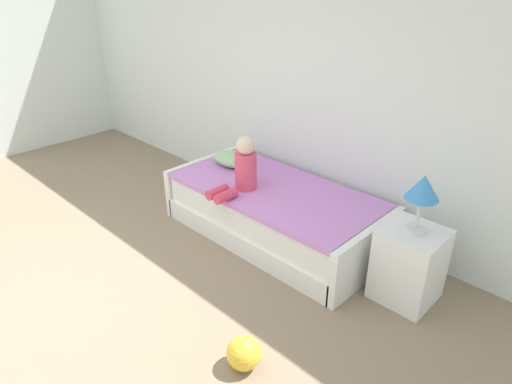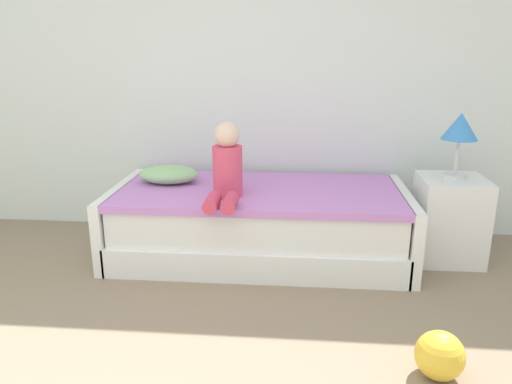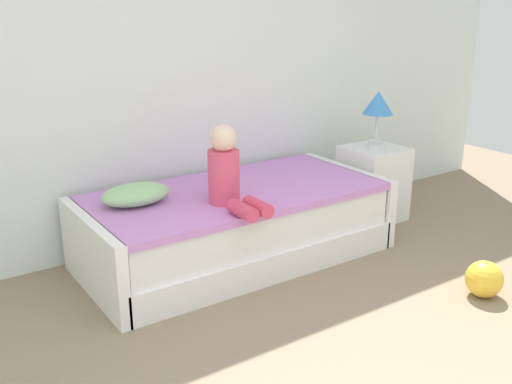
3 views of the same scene
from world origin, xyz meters
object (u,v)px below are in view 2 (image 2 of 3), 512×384
(bed, at_px, (259,222))
(pillow, at_px, (169,174))
(nightstand, at_px, (449,219))
(child_figure, at_px, (226,168))
(toy_ball, at_px, (440,355))
(table_lamp, at_px, (460,130))

(bed, height_order, pillow, pillow)
(nightstand, relative_size, child_figure, 1.18)
(bed, height_order, nightstand, nightstand)
(pillow, height_order, toy_ball, pillow)
(nightstand, xyz_separation_m, toy_ball, (-0.41, -1.37, -0.19))
(table_lamp, xyz_separation_m, pillow, (-2.03, 0.06, -0.37))
(table_lamp, bearing_deg, child_figure, -170.31)
(bed, bearing_deg, table_lamp, 1.53)
(table_lamp, height_order, pillow, table_lamp)
(bed, relative_size, child_figure, 4.14)
(toy_ball, bearing_deg, pillow, 138.48)
(table_lamp, bearing_deg, bed, -178.47)
(nightstand, height_order, toy_ball, nightstand)
(bed, bearing_deg, pillow, 171.61)
(table_lamp, distance_m, child_figure, 1.59)
(nightstand, distance_m, table_lamp, 0.64)
(child_figure, bearing_deg, pillow, 145.63)
(nightstand, distance_m, pillow, 2.05)
(child_figure, bearing_deg, nightstand, 9.69)
(bed, relative_size, toy_ball, 9.28)
(nightstand, distance_m, toy_ball, 1.44)
(toy_ball, bearing_deg, table_lamp, 73.42)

